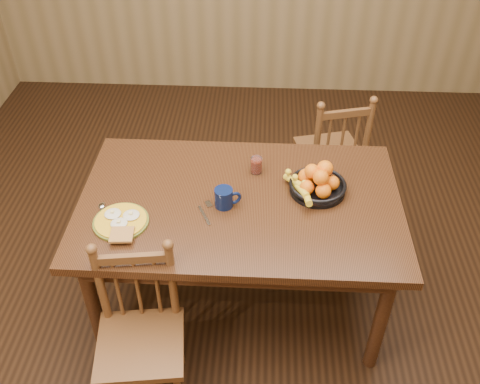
{
  "coord_description": "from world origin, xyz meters",
  "views": [
    {
      "loc": [
        0.1,
        -2.01,
        2.48
      ],
      "look_at": [
        0.0,
        0.0,
        0.8
      ],
      "focal_mm": 40.0,
      "sensor_mm": 36.0,
      "label": 1
    }
  ],
  "objects_px": {
    "dining_table": "(240,212)",
    "breakfast_plate": "(121,222)",
    "chair_far": "(332,152)",
    "coffee_mug": "(225,198)",
    "fruit_bowl": "(317,183)",
    "chair_near": "(140,336)"
  },
  "relations": [
    {
      "from": "breakfast_plate",
      "to": "fruit_bowl",
      "type": "distance_m",
      "value": 0.97
    },
    {
      "from": "chair_far",
      "to": "chair_near",
      "type": "bearing_deg",
      "value": 41.86
    },
    {
      "from": "coffee_mug",
      "to": "fruit_bowl",
      "type": "height_order",
      "value": "fruit_bowl"
    },
    {
      "from": "breakfast_plate",
      "to": "fruit_bowl",
      "type": "xyz_separation_m",
      "value": [
        0.93,
        0.28,
        0.04
      ]
    },
    {
      "from": "chair_far",
      "to": "dining_table",
      "type": "bearing_deg",
      "value": 43.23
    },
    {
      "from": "chair_far",
      "to": "chair_near",
      "type": "relative_size",
      "value": 1.02
    },
    {
      "from": "chair_far",
      "to": "chair_near",
      "type": "distance_m",
      "value": 1.77
    },
    {
      "from": "coffee_mug",
      "to": "fruit_bowl",
      "type": "bearing_deg",
      "value": 16.2
    },
    {
      "from": "chair_near",
      "to": "fruit_bowl",
      "type": "bearing_deg",
      "value": 32.43
    },
    {
      "from": "chair_near",
      "to": "breakfast_plate",
      "type": "height_order",
      "value": "chair_near"
    },
    {
      "from": "chair_near",
      "to": "coffee_mug",
      "type": "xyz_separation_m",
      "value": [
        0.35,
        0.54,
        0.38
      ]
    },
    {
      "from": "chair_near",
      "to": "fruit_bowl",
      "type": "relative_size",
      "value": 2.66
    },
    {
      "from": "dining_table",
      "to": "breakfast_plate",
      "type": "height_order",
      "value": "breakfast_plate"
    },
    {
      "from": "dining_table",
      "to": "chair_far",
      "type": "relative_size",
      "value": 1.82
    },
    {
      "from": "breakfast_plate",
      "to": "coffee_mug",
      "type": "bearing_deg",
      "value": 17.73
    },
    {
      "from": "dining_table",
      "to": "fruit_bowl",
      "type": "relative_size",
      "value": 4.94
    },
    {
      "from": "chair_near",
      "to": "coffee_mug",
      "type": "relative_size",
      "value": 6.47
    },
    {
      "from": "breakfast_plate",
      "to": "coffee_mug",
      "type": "relative_size",
      "value": 2.18
    },
    {
      "from": "chair_far",
      "to": "breakfast_plate",
      "type": "height_order",
      "value": "chair_far"
    },
    {
      "from": "coffee_mug",
      "to": "breakfast_plate",
      "type": "bearing_deg",
      "value": -162.27
    },
    {
      "from": "breakfast_plate",
      "to": "dining_table",
      "type": "bearing_deg",
      "value": 19.99
    },
    {
      "from": "chair_far",
      "to": "fruit_bowl",
      "type": "relative_size",
      "value": 2.71
    }
  ]
}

